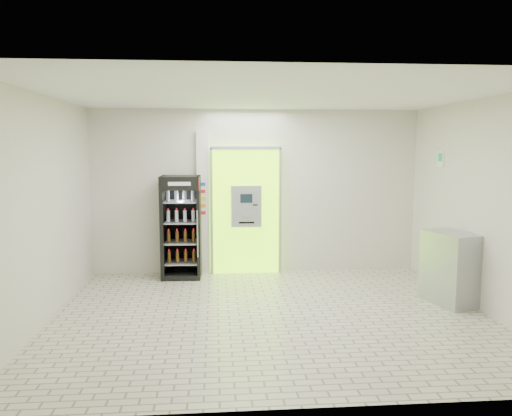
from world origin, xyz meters
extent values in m
plane|color=beige|center=(0.00, 0.00, 0.00)|extent=(6.00, 6.00, 0.00)
plane|color=beige|center=(0.00, 2.50, 1.50)|extent=(6.00, 0.00, 6.00)
plane|color=beige|center=(0.00, -2.50, 1.50)|extent=(6.00, 0.00, 6.00)
plane|color=beige|center=(-3.00, 0.00, 1.50)|extent=(0.00, 5.00, 5.00)
plane|color=beige|center=(3.00, 0.00, 1.50)|extent=(0.00, 5.00, 5.00)
plane|color=white|center=(0.00, 0.00, 3.00)|extent=(6.00, 6.00, 0.00)
cube|color=#87EE09|center=(-0.20, 2.43, 1.15)|extent=(1.20, 0.12, 2.30)
cube|color=gray|center=(-0.20, 2.36, 2.30)|extent=(1.28, 0.04, 0.06)
cube|color=gray|center=(-0.83, 2.36, 1.15)|extent=(0.04, 0.04, 2.30)
cube|color=gray|center=(0.43, 2.36, 1.15)|extent=(0.04, 0.04, 2.30)
cube|color=black|center=(-0.10, 2.38, 0.50)|extent=(0.62, 0.01, 0.67)
cube|color=black|center=(-0.54, 2.38, 1.98)|extent=(0.22, 0.01, 0.18)
cube|color=#9A9CA1|center=(-0.20, 2.32, 1.25)|extent=(0.55, 0.12, 0.75)
cube|color=black|center=(-0.20, 2.25, 1.40)|extent=(0.22, 0.01, 0.16)
cube|color=gray|center=(-0.20, 2.25, 1.12)|extent=(0.16, 0.01, 0.12)
cube|color=black|center=(-0.04, 2.25, 1.28)|extent=(0.09, 0.01, 0.02)
cube|color=black|center=(-0.20, 2.25, 0.96)|extent=(0.28, 0.01, 0.03)
cube|color=silver|center=(-0.98, 2.45, 1.30)|extent=(0.22, 0.10, 2.60)
cube|color=#193FB2|center=(-0.98, 2.40, 1.65)|extent=(0.09, 0.01, 0.06)
cube|color=red|center=(-0.98, 2.40, 1.52)|extent=(0.09, 0.01, 0.06)
cube|color=yellow|center=(-0.98, 2.40, 1.39)|extent=(0.09, 0.01, 0.06)
cube|color=orange|center=(-0.98, 2.40, 1.26)|extent=(0.09, 0.01, 0.06)
cube|color=red|center=(-0.98, 2.40, 1.13)|extent=(0.09, 0.01, 0.06)
cube|color=black|center=(-1.36, 2.18, 0.91)|extent=(0.70, 0.64, 1.82)
cube|color=black|center=(-1.36, 2.47, 0.91)|extent=(0.68, 0.07, 1.82)
cube|color=#B50914|center=(-1.36, 1.88, 1.70)|extent=(0.67, 0.03, 0.22)
cube|color=white|center=(-1.36, 1.87, 1.70)|extent=(0.38, 0.02, 0.06)
cube|color=black|center=(-1.36, 2.18, 0.05)|extent=(0.70, 0.64, 0.09)
cylinder|color=gray|center=(-1.07, 1.85, 0.84)|extent=(0.02, 0.02, 0.82)
cube|color=gray|center=(-1.36, 2.18, 0.27)|extent=(0.59, 0.55, 0.02)
cube|color=gray|center=(-1.36, 2.18, 0.64)|extent=(0.59, 0.55, 0.02)
cube|color=gray|center=(-1.36, 2.18, 1.00)|extent=(0.59, 0.55, 0.02)
cube|color=gray|center=(-1.36, 2.18, 1.36)|extent=(0.59, 0.55, 0.02)
cube|color=#9A9CA1|center=(2.72, 0.31, 0.54)|extent=(0.73, 0.92, 1.07)
cube|color=gray|center=(2.45, 0.31, 0.59)|extent=(0.22, 0.76, 0.01)
cube|color=white|center=(2.99, 1.40, 2.12)|extent=(0.02, 0.22, 0.26)
cube|color=#0C8C3E|center=(2.98, 1.40, 2.15)|extent=(0.00, 0.14, 0.14)
camera|label=1|loc=(-0.75, -6.64, 2.31)|focal=35.00mm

